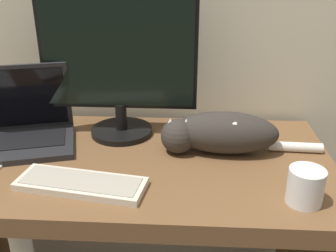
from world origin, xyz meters
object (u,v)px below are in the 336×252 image
object	(u,v)px
laptop	(25,129)
coffee_mug	(306,186)
cat	(219,132)
external_keyboard	(81,184)
monitor	(118,57)

from	to	relation	value
laptop	coffee_mug	world-z (taller)	laptop
coffee_mug	cat	bearing A→B (deg)	127.01
laptop	cat	xyz separation A→B (m)	(0.65, -0.02, 0.02)
laptop	cat	world-z (taller)	laptop
external_keyboard	cat	size ratio (longest dim) A/B	0.71
laptop	coffee_mug	size ratio (longest dim) A/B	3.84
monitor	cat	world-z (taller)	monitor
cat	coffee_mug	distance (m)	0.34
laptop	external_keyboard	world-z (taller)	laptop
laptop	coffee_mug	xyz separation A→B (m)	(0.86, -0.30, -0.00)
coffee_mug	monitor	bearing A→B (deg)	144.16
monitor	cat	bearing A→B (deg)	-19.60
monitor	external_keyboard	distance (m)	0.45
monitor	external_keyboard	world-z (taller)	monitor
laptop	cat	size ratio (longest dim) A/B	0.71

